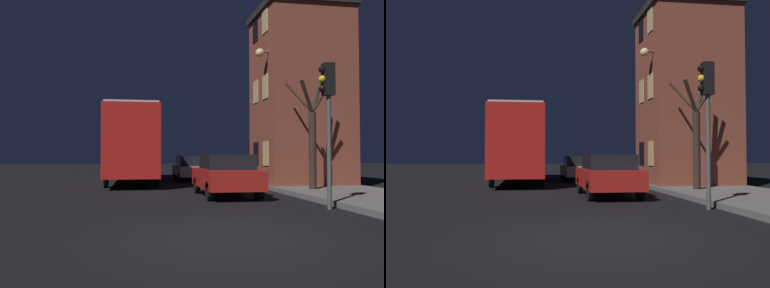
# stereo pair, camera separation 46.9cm
# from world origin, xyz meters

# --- Properties ---
(ground_plane) EXTENTS (120.00, 120.00, 0.00)m
(ground_plane) POSITION_xyz_m (0.00, 0.00, 0.00)
(ground_plane) COLOR black
(brick_building) EXTENTS (4.17, 3.76, 8.36)m
(brick_building) POSITION_xyz_m (6.13, 10.06, 4.37)
(brick_building) COLOR brown
(brick_building) RESTS_ON sidewalk
(streetlamp) EXTENTS (1.16, 0.38, 6.04)m
(streetlamp) POSITION_xyz_m (4.35, 8.94, 4.17)
(streetlamp) COLOR #4C4C4C
(streetlamp) RESTS_ON sidewalk
(traffic_light) EXTENTS (0.43, 0.24, 4.05)m
(traffic_light) POSITION_xyz_m (3.58, 2.80, 2.91)
(traffic_light) COLOR #4C4C4C
(traffic_light) RESTS_ON ground
(bare_tree) EXTENTS (1.84, 1.25, 4.36)m
(bare_tree) POSITION_xyz_m (5.23, 7.01, 2.36)
(bare_tree) COLOR #2D2319
(bare_tree) RESTS_ON sidewalk
(bus) EXTENTS (2.51, 10.76, 3.85)m
(bus) POSITION_xyz_m (-1.85, 14.33, 2.28)
(bus) COLOR red
(bus) RESTS_ON ground
(car_near_lane) EXTENTS (1.85, 3.84, 1.52)m
(car_near_lane) POSITION_xyz_m (1.55, 6.38, 0.80)
(car_near_lane) COLOR #B21E19
(car_near_lane) RESTS_ON ground
(car_mid_lane) EXTENTS (1.85, 4.38, 1.46)m
(car_mid_lane) POSITION_xyz_m (1.63, 15.30, 0.75)
(car_mid_lane) COLOR #B7BABF
(car_mid_lane) RESTS_ON ground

